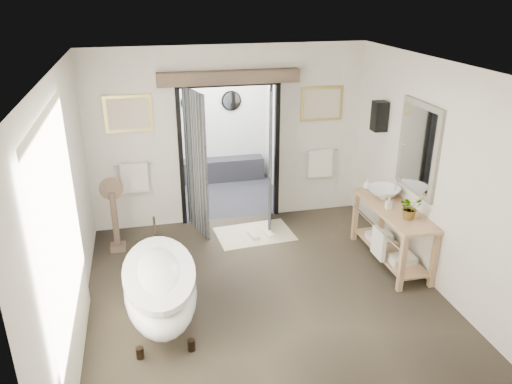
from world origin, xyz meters
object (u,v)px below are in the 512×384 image
clawfoot_tub (160,286)px  basin (384,193)px  vanity (391,230)px  rug (254,234)px

clawfoot_tub → basin: basin is taller
basin → vanity: bearing=-82.2°
clawfoot_tub → vanity: clawfoot_tub is taller
clawfoot_tub → rug: (1.57, 1.87, -0.44)m
vanity → clawfoot_tub: bearing=-169.6°
clawfoot_tub → rug: clawfoot_tub is taller
vanity → basin: basin is taller
rug → basin: (1.72, -0.91, 0.93)m
clawfoot_tub → rug: size_ratio=1.57×
basin → clawfoot_tub: bearing=-153.1°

